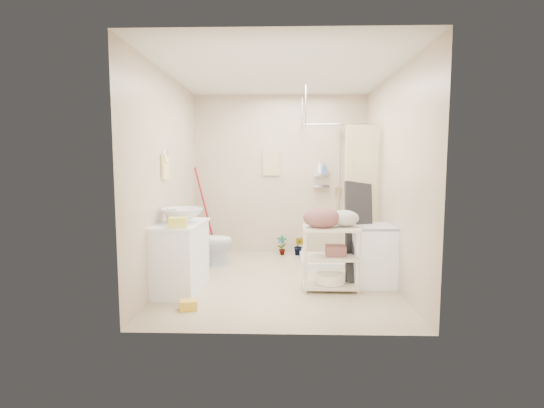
{
  "coord_description": "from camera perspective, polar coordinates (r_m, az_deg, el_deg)",
  "views": [
    {
      "loc": [
        0.04,
        -4.92,
        1.5
      ],
      "look_at": [
        -0.1,
        0.25,
        0.96
      ],
      "focal_mm": 26.0,
      "sensor_mm": 36.0,
      "label": 1
    }
  ],
  "objects": [
    {
      "name": "shampoo_bottle_a",
      "position": [
        6.48,
        6.94,
        5.29
      ],
      "size": [
        0.1,
        0.1,
        0.21
      ],
      "primitive_type": "imported",
      "rotation": [
        0.0,
        0.0,
        -0.24
      ],
      "color": "white",
      "rests_on": "shower"
    },
    {
      "name": "potted_plant_b",
      "position": [
        6.45,
        3.91,
        -6.09
      ],
      "size": [
        0.21,
        0.2,
        0.3
      ],
      "primitive_type": "imported",
      "rotation": [
        0.0,
        0.0,
        -0.54
      ],
      "color": "maroon",
      "rests_on": "ground"
    },
    {
      "name": "hanging_towel",
      "position": [
        6.5,
        -0.12,
        5.99
      ],
      "size": [
        0.28,
        0.03,
        0.42
      ],
      "primitive_type": "cube",
      "color": "#D0C28C",
      "rests_on": "wall_back"
    },
    {
      "name": "laundry_rack",
      "position": [
        4.72,
        8.5,
        -6.91
      ],
      "size": [
        0.66,
        0.39,
        0.9
      ],
      "primitive_type": null,
      "rotation": [
        0.0,
        0.0,
        -0.01
      ],
      "color": "beige",
      "rests_on": "ground"
    },
    {
      "name": "shampoo_bottle_b",
      "position": [
        6.48,
        7.62,
        5.12
      ],
      "size": [
        0.09,
        0.09,
        0.17
      ],
      "primitive_type": "imported",
      "rotation": [
        0.0,
        0.0,
        -0.09
      ],
      "color": "#3F589B",
      "rests_on": "shower"
    },
    {
      "name": "shower",
      "position": [
        6.04,
        9.26,
        1.64
      ],
      "size": [
        1.1,
        1.1,
        2.1
      ],
      "primitive_type": null,
      "color": "silver",
      "rests_on": "ground"
    },
    {
      "name": "wall_right",
      "position": [
        5.11,
        17.03,
        3.48
      ],
      "size": [
        0.04,
        3.2,
        2.6
      ],
      "primitive_type": "cube",
      "color": "beige",
      "rests_on": "ground"
    },
    {
      "name": "washing_machine",
      "position": [
        5.04,
        14.23,
        -7.14
      ],
      "size": [
        0.53,
        0.54,
        0.74
      ],
      "primitive_type": "cube",
      "rotation": [
        0.0,
        0.0,
        0.04
      ],
      "color": "white",
      "rests_on": "ground"
    },
    {
      "name": "toilet",
      "position": [
        5.87,
        -9.11,
        -5.38
      ],
      "size": [
        0.69,
        0.4,
        0.7
      ],
      "primitive_type": "imported",
      "rotation": [
        0.0,
        0.0,
        1.58
      ],
      "color": "silver",
      "rests_on": "ground"
    },
    {
      "name": "potted_plant_a",
      "position": [
        6.45,
        1.43,
        -5.99
      ],
      "size": [
        0.17,
        0.12,
        0.32
      ],
      "primitive_type": "imported",
      "rotation": [
        0.0,
        0.0,
        -0.02
      ],
      "color": "brown",
      "rests_on": "ground"
    },
    {
      "name": "floor_basket",
      "position": [
        4.25,
        -12.0,
        -13.84
      ],
      "size": [
        0.3,
        0.26,
        0.14
      ],
      "primitive_type": "cube",
      "rotation": [
        0.0,
        0.0,
        0.26
      ],
      "color": "yellow",
      "rests_on": "ground"
    },
    {
      "name": "counter_basket",
      "position": [
        4.37,
        -13.41,
        -2.62
      ],
      "size": [
        0.22,
        0.19,
        0.11
      ],
      "primitive_type": "cube",
      "rotation": [
        0.0,
        0.0,
        0.18
      ],
      "color": "#E5DD4A",
      "rests_on": "vanity"
    },
    {
      "name": "wall_left",
      "position": [
        5.13,
        -14.77,
        3.56
      ],
      "size": [
        0.04,
        3.2,
        2.6
      ],
      "primitive_type": "cube",
      "color": "beige",
      "rests_on": "ground"
    },
    {
      "name": "vanity",
      "position": [
        4.79,
        -13.09,
        -7.41
      ],
      "size": [
        0.55,
        0.94,
        0.8
      ],
      "primitive_type": "cube",
      "rotation": [
        0.0,
        0.0,
        -0.04
      ],
      "color": "white",
      "rests_on": "ground"
    },
    {
      "name": "sink",
      "position": [
        4.73,
        -12.83,
        -1.61
      ],
      "size": [
        0.57,
        0.57,
        0.17
      ],
      "primitive_type": "imported",
      "rotation": [
        0.0,
        0.0,
        -0.21
      ],
      "color": "silver",
      "rests_on": "vanity"
    },
    {
      "name": "towel_ring",
      "position": [
        4.93,
        -15.25,
        5.43
      ],
      "size": [
        0.04,
        0.22,
        0.34
      ],
      "primitive_type": null,
      "color": "#FAE48C",
      "rests_on": "wall_left"
    },
    {
      "name": "mop",
      "position": [
        6.62,
        -9.89,
        -0.98
      ],
      "size": [
        0.17,
        0.17,
        1.41
      ],
      "primitive_type": null,
      "rotation": [
        0.0,
        0.0,
        -0.33
      ],
      "color": "#A2101C",
      "rests_on": "ground"
    },
    {
      "name": "ironing_board",
      "position": [
        4.99,
        12.48,
        -3.9
      ],
      "size": [
        0.39,
        0.22,
        1.31
      ],
      "primitive_type": null,
      "rotation": [
        0.0,
        0.0,
        0.33
      ],
      "color": "black",
      "rests_on": "ground"
    },
    {
      "name": "floor",
      "position": [
        5.14,
        1.07,
        -10.96
      ],
      "size": [
        3.2,
        3.2,
        0.0
      ],
      "primitive_type": "plane",
      "color": "#C3B592",
      "rests_on": "ground"
    },
    {
      "name": "ceiling",
      "position": [
        5.04,
        1.13,
        18.59
      ],
      "size": [
        2.8,
        3.2,
        0.04
      ],
      "primitive_type": "cube",
      "color": "silver",
      "rests_on": "ground"
    },
    {
      "name": "tp_holder",
      "position": [
        5.22,
        -14.02,
        -2.78
      ],
      "size": [
        0.08,
        0.12,
        0.14
      ],
      "primitive_type": null,
      "color": "white",
      "rests_on": "wall_left"
    },
    {
      "name": "wall_back",
      "position": [
        6.52,
        1.21,
        4.23
      ],
      "size": [
        2.8,
        0.04,
        2.6
      ],
      "primitive_type": "cube",
      "color": "beige",
      "rests_on": "ground"
    },
    {
      "name": "wall_front",
      "position": [
        3.33,
        0.88,
        2.54
      ],
      "size": [
        2.8,
        0.04,
        2.6
      ],
      "primitive_type": "cube",
      "color": "beige",
      "rests_on": "ground"
    }
  ]
}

